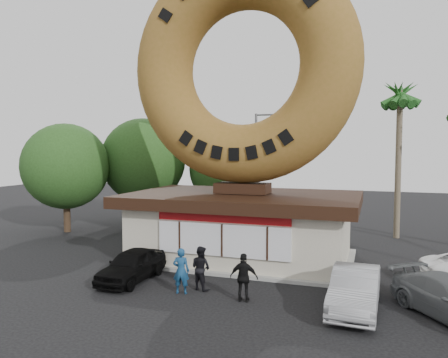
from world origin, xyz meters
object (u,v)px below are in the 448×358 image
(street_lamp, at_px, (258,163))
(person_left, at_px, (181,271))
(giant_donut, at_px, (243,67))
(car_black, at_px, (132,265))
(car_silver, at_px, (355,289))
(person_right, at_px, (244,278))
(donut_shop, at_px, (243,224))
(person_center, at_px, (201,268))

(street_lamp, height_order, person_left, street_lamp)
(giant_donut, xyz_separation_m, street_lamp, (-1.86, 10.00, -4.94))
(car_black, distance_m, car_silver, 8.93)
(street_lamp, distance_m, car_silver, 17.50)
(person_right, height_order, car_black, person_right)
(donut_shop, distance_m, person_right, 6.16)
(car_silver, bearing_deg, giant_donut, 138.31)
(person_center, bearing_deg, person_left, 69.51)
(person_right, height_order, car_silver, person_right)
(giant_donut, bearing_deg, car_black, -123.66)
(street_lamp, relative_size, person_left, 4.59)
(street_lamp, bearing_deg, car_silver, -64.11)
(street_lamp, distance_m, person_center, 15.63)
(person_left, relative_size, person_center, 1.02)
(person_left, height_order, person_right, person_right)
(giant_donut, xyz_separation_m, car_black, (-3.32, -4.98, -8.76))
(street_lamp, bearing_deg, giant_donut, -79.49)
(car_black, bearing_deg, person_left, -16.44)
(person_left, relative_size, person_right, 0.99)
(donut_shop, bearing_deg, car_black, -123.74)
(car_black, height_order, car_silver, car_silver)
(person_left, xyz_separation_m, person_right, (2.51, -0.07, 0.00))
(giant_donut, relative_size, person_right, 6.42)
(person_right, bearing_deg, donut_shop, -78.52)
(person_left, bearing_deg, donut_shop, -108.14)
(donut_shop, xyz_separation_m, person_left, (-0.71, -5.75, -0.89))
(street_lamp, xyz_separation_m, car_silver, (7.46, -15.38, -3.77))
(giant_donut, relative_size, car_silver, 2.60)
(donut_shop, distance_m, car_black, 6.07)
(giant_donut, distance_m, car_silver, 11.67)
(person_right, bearing_deg, car_silver, -178.76)
(person_right, xyz_separation_m, car_silver, (3.81, 0.46, -0.16))
(car_black, bearing_deg, giant_donut, 56.59)
(giant_donut, relative_size, street_lamp, 1.41)
(car_black, bearing_deg, person_center, -2.14)
(car_black, bearing_deg, donut_shop, 56.51)
(giant_donut, height_order, car_black, giant_donut)
(street_lamp, relative_size, person_center, 4.67)
(car_black, xyz_separation_m, car_silver, (8.92, -0.39, 0.06))
(person_left, height_order, car_silver, person_left)
(donut_shop, relative_size, person_right, 6.39)
(street_lamp, height_order, person_center, street_lamp)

